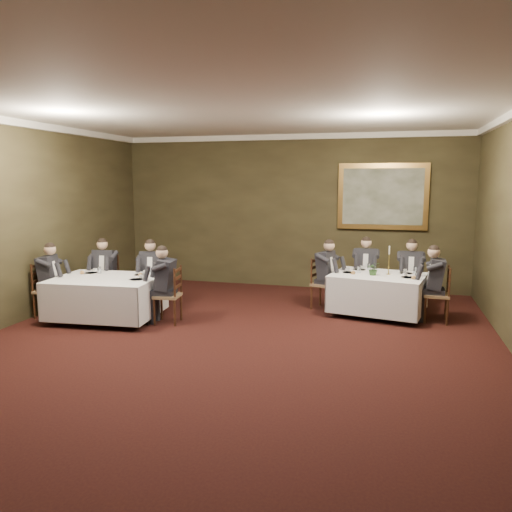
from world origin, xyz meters
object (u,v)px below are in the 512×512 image
at_px(table_main, 378,291).
at_px(diner_sec_endright, 168,294).
at_px(diner_main_backright, 410,282).
at_px(chair_sec_endleft, 48,301).
at_px(diner_sec_endleft, 48,289).
at_px(painting, 383,197).
at_px(chair_sec_backright, 153,293).
at_px(diner_main_endleft, 325,283).
at_px(diner_sec_backright, 153,282).
at_px(chair_main_backright, 409,293).
at_px(chair_main_endright, 436,306).
at_px(table_second, 107,295).
at_px(diner_main_backleft, 365,278).
at_px(chair_sec_backleft, 106,291).
at_px(centerpiece, 374,268).
at_px(diner_sec_backleft, 106,280).
at_px(chair_main_backleft, 365,289).
at_px(chair_main_endleft, 324,294).
at_px(chair_sec_endright, 169,307).
at_px(diner_main_endright, 436,293).

bearing_deg(table_main, diner_sec_endright, -157.33).
bearing_deg(diner_main_backright, diner_sec_endright, 27.69).
bearing_deg(diner_sec_endright, chair_sec_endleft, 87.45).
bearing_deg(diner_sec_endright, diner_sec_endleft, 87.41).
bearing_deg(painting, chair_sec_backright, -148.35).
xyz_separation_m(diner_main_endleft, diner_sec_backright, (-3.24, -0.80, 0.00)).
distance_m(chair_main_backright, chair_sec_backright, 5.02).
xyz_separation_m(chair_main_endright, diner_sec_endright, (-4.54, -1.27, 0.23)).
distance_m(table_second, diner_main_backleft, 5.04).
bearing_deg(chair_sec_backright, chair_sec_backleft, -5.46).
bearing_deg(diner_sec_endleft, centerpiece, 93.04).
bearing_deg(painting, diner_sec_endright, -135.14).
distance_m(table_second, chair_main_backright, 5.75).
height_order(diner_main_backleft, chair_sec_backright, diner_main_backleft).
relative_size(diner_main_backleft, diner_main_endleft, 1.00).
distance_m(table_second, chair_sec_backright, 1.07).
bearing_deg(chair_sec_endleft, diner_main_backleft, 102.62).
bearing_deg(centerpiece, chair_sec_backright, -173.41).
distance_m(chair_main_backright, diner_sec_backright, 5.03).
bearing_deg(diner_sec_endright, diner_sec_backright, 32.63).
bearing_deg(chair_sec_backright, diner_sec_backleft, -4.78).
distance_m(table_main, painting, 2.63).
xyz_separation_m(chair_main_backright, chair_sec_backright, (-4.84, -1.32, 0.00)).
bearing_deg(chair_main_backleft, painting, -104.01).
bearing_deg(chair_main_backleft, chair_sec_backleft, 16.98).
distance_m(diner_main_backright, chair_sec_endleft, 6.85).
bearing_deg(chair_main_endleft, chair_main_endright, 97.56).
bearing_deg(centerpiece, chair_sec_endleft, -164.94).
height_order(chair_main_backleft, chair_sec_backright, same).
bearing_deg(diner_sec_backright, table_second, 56.65).
height_order(diner_sec_backleft, painting, painting).
distance_m(diner_main_endleft, diner_sec_endleft, 5.15).
relative_size(diner_sec_backright, diner_sec_endleft, 1.00).
bearing_deg(chair_sec_backleft, diner_sec_backright, 176.78).
bearing_deg(centerpiece, chair_sec_endright, -158.26).
height_order(diner_main_endleft, chair_sec_endleft, diner_main_endleft).
distance_m(table_main, diner_main_endleft, 1.03).
xyz_separation_m(diner_sec_backleft, chair_sec_backright, (0.98, 0.09, -0.23)).
bearing_deg(diner_main_endleft, diner_main_backright, 127.10).
relative_size(table_second, centerpiece, 7.49).
bearing_deg(chair_sec_endleft, chair_main_backright, 98.38).
xyz_separation_m(diner_main_backright, diner_sec_backright, (-4.84, -1.32, 0.00)).
relative_size(diner_sec_endright, diner_sec_endleft, 1.00).
distance_m(diner_main_backright, diner_sec_endleft, 6.83).
distance_m(chair_sec_backright, chair_sec_endleft, 1.90).
relative_size(diner_main_backleft, diner_main_endright, 1.00).
bearing_deg(diner_sec_backright, diner_main_backright, -174.48).
bearing_deg(chair_sec_backright, diner_main_backright, -174.62).
xyz_separation_m(diner_main_endright, diner_sec_backleft, (-6.23, -0.47, 0.00)).
height_order(table_main, diner_sec_backright, diner_sec_backright).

